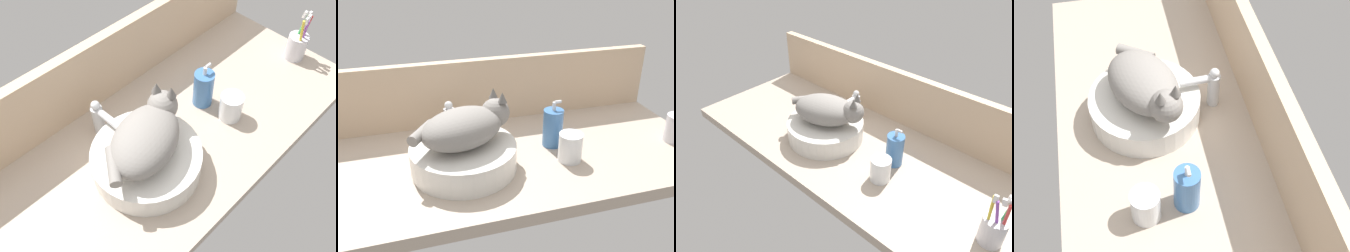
% 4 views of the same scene
% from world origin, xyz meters
% --- Properties ---
extents(ground_plane, '(1.39, 0.59, 0.04)m').
position_xyz_m(ground_plane, '(0.00, 0.00, -0.02)').
color(ground_plane, '#B2A08E').
extents(backsplash_panel, '(1.39, 0.04, 0.24)m').
position_xyz_m(backsplash_panel, '(0.00, 0.28, 0.12)').
color(backsplash_panel, '#CCAD8C').
rests_on(backsplash_panel, ground_plane).
extents(sink_basin, '(0.31, 0.31, 0.08)m').
position_xyz_m(sink_basin, '(-0.10, -0.04, 0.04)').
color(sink_basin, silver).
rests_on(sink_basin, ground_plane).
extents(cat, '(0.31, 0.25, 0.14)m').
position_xyz_m(cat, '(-0.09, -0.03, 0.14)').
color(cat, gray).
rests_on(cat, sink_basin).
extents(faucet, '(0.04, 0.12, 0.14)m').
position_xyz_m(faucet, '(-0.11, 0.15, 0.07)').
color(faucet, silver).
rests_on(faucet, ground_plane).
extents(soap_dispenser, '(0.07, 0.07, 0.16)m').
position_xyz_m(soap_dispenser, '(0.21, 0.02, 0.06)').
color(soap_dispenser, '#3F72B2').
rests_on(soap_dispenser, ground_plane).
extents(toothbrush_cup, '(0.07, 0.07, 0.19)m').
position_xyz_m(toothbrush_cup, '(0.62, -0.07, 0.05)').
color(toothbrush_cup, silver).
rests_on(toothbrush_cup, ground_plane).
extents(water_glass, '(0.07, 0.07, 0.09)m').
position_xyz_m(water_glass, '(0.23, -0.08, 0.04)').
color(water_glass, white).
rests_on(water_glass, ground_plane).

